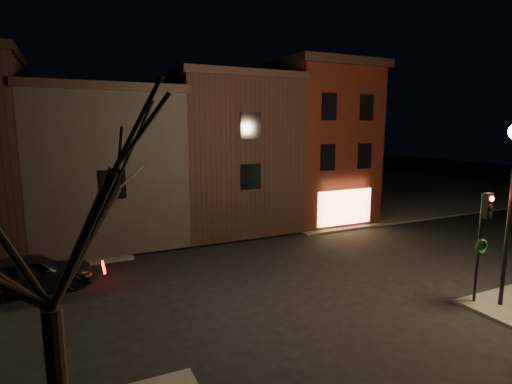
{
  "coord_description": "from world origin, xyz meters",
  "views": [
    {
      "loc": [
        -7.51,
        -14.54,
        6.46
      ],
      "look_at": [
        0.86,
        3.41,
        3.2
      ],
      "focal_mm": 28.0,
      "sensor_mm": 36.0,
      "label": 1
    }
  ],
  "objects": [
    {
      "name": "bare_tree_left",
      "position": [
        -8.0,
        -7.0,
        5.43
      ],
      "size": [
        5.6,
        5.6,
        7.5
      ],
      "color": "black",
      "rests_on": "sidewalk_near_left"
    },
    {
      "name": "corner_building",
      "position": [
        8.0,
        9.47,
        5.4
      ],
      "size": [
        6.5,
        8.5,
        10.5
      ],
      "color": "#40120B",
      "rests_on": "ground"
    },
    {
      "name": "row_building_a",
      "position": [
        1.5,
        10.5,
        4.83
      ],
      "size": [
        7.3,
        10.3,
        9.4
      ],
      "color": "black",
      "rests_on": "ground"
    },
    {
      "name": "parked_car_a",
      "position": [
        -9.23,
        2.75,
        0.76
      ],
      "size": [
        4.65,
        2.27,
        1.53
      ],
      "primitive_type": "imported",
      "rotation": [
        0.0,
        0.0,
        1.68
      ],
      "color": "black",
      "rests_on": "ground"
    },
    {
      "name": "traffic_signal",
      "position": [
        5.6,
        -5.51,
        2.81
      ],
      "size": [
        0.58,
        0.38,
        4.05
      ],
      "color": "black",
      "rests_on": "sidewalk_near_right"
    },
    {
      "name": "ground",
      "position": [
        0.0,
        0.0,
        0.0
      ],
      "size": [
        120.0,
        120.0,
        0.0
      ],
      "primitive_type": "plane",
      "color": "black",
      "rests_on": "ground"
    },
    {
      "name": "row_building_b",
      "position": [
        -5.75,
        10.5,
        4.33
      ],
      "size": [
        7.8,
        10.3,
        8.4
      ],
      "color": "black",
      "rests_on": "ground"
    },
    {
      "name": "sidewalk_far_right",
      "position": [
        20.0,
        20.0,
        0.06
      ],
      "size": [
        30.0,
        30.0,
        0.12
      ],
      "primitive_type": "cube",
      "color": "#2D2B28",
      "rests_on": "ground"
    }
  ]
}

